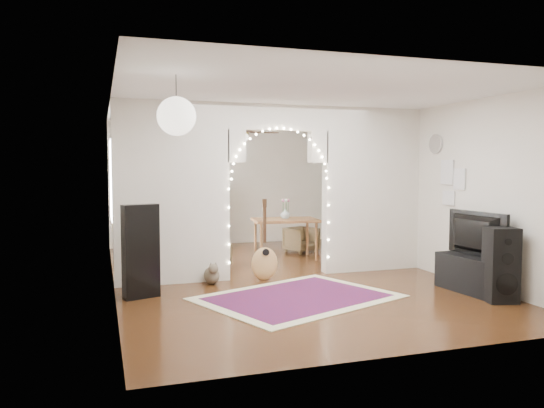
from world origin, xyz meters
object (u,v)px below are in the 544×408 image
object	(u,v)px
media_console	(470,274)
bookcase	(196,216)
dining_table	(285,223)
dining_chair_left	(214,254)
floor_speaker	(501,265)
dining_chair_right	(301,240)
acoustic_guitar	(264,250)

from	to	relation	value
media_console	bookcase	world-z (taller)	bookcase
dining_table	dining_chair_left	size ratio (longest dim) A/B	2.61
floor_speaker	bookcase	bearing A→B (deg)	130.50
floor_speaker	dining_table	bearing A→B (deg)	126.09
floor_speaker	bookcase	xyz separation A→B (m)	(-2.89, 5.94, 0.19)
dining_table	dining_chair_right	size ratio (longest dim) A/B	2.28
dining_chair_left	floor_speaker	bearing A→B (deg)	-68.10
floor_speaker	media_console	bearing A→B (deg)	104.47
bookcase	floor_speaker	bearing A→B (deg)	-64.95
dining_chair_left	dining_table	bearing A→B (deg)	-2.20
dining_table	dining_chair_left	world-z (taller)	dining_table
acoustic_guitar	dining_chair_left	xyz separation A→B (m)	(-0.53, 1.29, -0.24)
floor_speaker	dining_chair_right	xyz separation A→B (m)	(-0.99, 4.51, -0.22)
dining_chair_right	bookcase	bearing A→B (deg)	121.20
dining_chair_left	dining_chair_right	distance (m)	2.28
bookcase	dining_chair_left	bearing A→B (deg)	-93.92
floor_speaker	media_console	distance (m)	0.63
bookcase	dining_chair_right	world-z (taller)	bookcase
media_console	dining_chair_right	distance (m)	4.04
acoustic_guitar	dining_table	xyz separation A→B (m)	(0.95, 1.74, 0.22)
bookcase	dining_table	bearing A→B (deg)	-57.24
dining_chair_left	media_console	bearing A→B (deg)	-62.76
floor_speaker	dining_chair_left	world-z (taller)	floor_speaker
acoustic_guitar	dining_chair_right	distance (m)	2.77
floor_speaker	dining_chair_left	distance (m)	4.61
acoustic_guitar	dining_chair_left	size ratio (longest dim) A/B	2.15
bookcase	dining_chair_left	distance (m)	2.50
bookcase	dining_table	xyz separation A→B (m)	(1.34, -2.01, 0.01)
floor_speaker	dining_chair_left	size ratio (longest dim) A/B	1.95
bookcase	dining_chair_right	distance (m)	2.41
media_console	dining_chair_left	xyz separation A→B (m)	(-3.02, 2.88, -0.03)
acoustic_guitar	media_console	distance (m)	2.97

